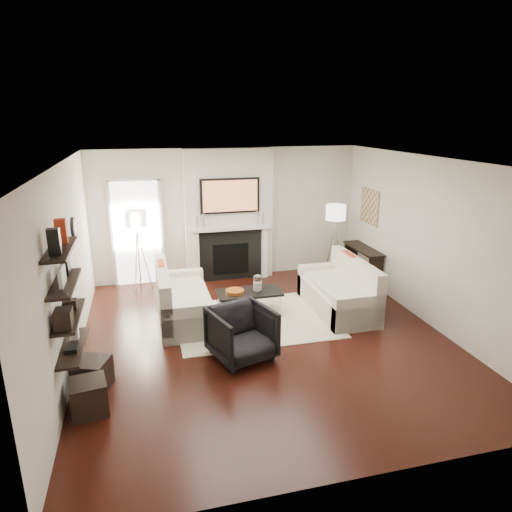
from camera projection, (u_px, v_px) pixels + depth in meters
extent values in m
plane|color=black|center=(265.00, 338.00, 7.09)|extent=(6.00, 6.00, 0.00)
plane|color=white|center=(267.00, 161.00, 6.30)|extent=(6.00, 6.00, 0.00)
plane|color=silver|center=(228.00, 214.00, 9.47)|extent=(5.50, 0.00, 5.50)
plane|color=silver|center=(359.00, 353.00, 3.91)|extent=(5.50, 0.00, 5.50)
plane|color=silver|center=(66.00, 269.00, 6.05)|extent=(0.00, 6.00, 6.00)
plane|color=silver|center=(430.00, 242.00, 7.34)|extent=(0.00, 6.00, 6.00)
cube|color=silver|center=(229.00, 215.00, 9.36)|extent=(1.80, 0.25, 2.70)
cube|color=black|center=(231.00, 256.00, 9.47)|extent=(1.30, 0.02, 1.04)
cube|color=black|center=(231.00, 259.00, 9.49)|extent=(0.75, 0.02, 0.65)
cube|color=white|center=(196.00, 257.00, 9.27)|extent=(0.12, 0.08, 1.10)
cube|color=white|center=(265.00, 252.00, 9.61)|extent=(0.12, 0.08, 1.10)
cube|color=white|center=(231.00, 228.00, 9.25)|extent=(1.70, 0.18, 0.07)
cube|color=black|center=(230.00, 196.00, 9.08)|extent=(1.20, 0.06, 0.70)
cube|color=#BF723F|center=(230.00, 196.00, 9.05)|extent=(1.10, 0.00, 0.62)
cylinder|color=silver|center=(203.00, 221.00, 9.08)|extent=(0.04, 0.04, 0.30)
cylinder|color=silver|center=(197.00, 222.00, 9.06)|extent=(0.04, 0.04, 0.24)
cylinder|color=silver|center=(257.00, 218.00, 9.34)|extent=(0.04, 0.04, 0.30)
cylinder|color=silver|center=(263.00, 219.00, 9.38)|extent=(0.04, 0.04, 0.24)
cube|color=white|center=(137.00, 234.00, 9.11)|extent=(0.90, 0.02, 2.10)
cube|color=white|center=(112.00, 235.00, 8.98)|extent=(0.06, 0.06, 2.16)
cube|color=white|center=(162.00, 232.00, 9.20)|extent=(0.06, 0.06, 2.16)
cube|color=white|center=(133.00, 179.00, 8.77)|extent=(1.02, 0.06, 0.06)
cube|color=beige|center=(255.00, 320.00, 7.69)|extent=(2.60, 2.00, 0.01)
cube|color=beige|center=(185.00, 308.00, 7.67)|extent=(0.85, 1.80, 0.42)
cube|color=beige|center=(163.00, 292.00, 7.50)|extent=(0.18, 1.80, 0.80)
cube|color=beige|center=(190.00, 323.00, 6.89)|extent=(0.85, 0.18, 0.60)
cube|color=beige|center=(180.00, 286.00, 8.40)|extent=(0.85, 0.18, 0.60)
cube|color=beige|center=(187.00, 293.00, 7.61)|extent=(0.63, 1.44, 0.10)
cube|color=red|center=(162.00, 274.00, 7.72)|extent=(0.10, 0.42, 0.42)
cube|color=black|center=(164.00, 287.00, 7.17)|extent=(0.10, 0.40, 0.40)
cube|color=beige|center=(337.00, 299.00, 8.03)|extent=(0.85, 1.80, 0.42)
cube|color=beige|center=(356.00, 281.00, 8.01)|extent=(0.18, 1.80, 0.80)
cube|color=beige|center=(358.00, 313.00, 7.25)|extent=(0.85, 0.18, 0.60)
cube|color=beige|center=(320.00, 279.00, 8.75)|extent=(0.85, 0.18, 0.60)
cube|color=beige|center=(335.00, 286.00, 7.94)|extent=(0.63, 1.44, 0.10)
cube|color=red|center=(349.00, 265.00, 8.23)|extent=(0.10, 0.42, 0.42)
cube|color=black|center=(364.00, 276.00, 7.68)|extent=(0.10, 0.40, 0.40)
cube|color=black|center=(249.00, 293.00, 7.82)|extent=(1.10, 0.55, 0.04)
cylinder|color=silver|center=(223.00, 312.00, 7.56)|extent=(0.02, 0.02, 0.38)
cylinder|color=silver|center=(280.00, 306.00, 7.79)|extent=(0.02, 0.02, 0.38)
cylinder|color=silver|center=(218.00, 302.00, 7.97)|extent=(0.02, 0.02, 0.38)
cylinder|color=silver|center=(273.00, 296.00, 8.20)|extent=(0.02, 0.02, 0.38)
cylinder|color=white|center=(258.00, 283.00, 7.81)|extent=(0.15, 0.15, 0.26)
cylinder|color=white|center=(258.00, 287.00, 7.83)|extent=(0.11, 0.11, 0.16)
cylinder|color=#CB6B21|center=(235.00, 291.00, 7.75)|extent=(0.32, 0.32, 0.05)
imported|color=black|center=(242.00, 331.00, 6.39)|extent=(0.99, 0.95, 0.82)
cylinder|color=silver|center=(139.00, 261.00, 8.87)|extent=(0.02, 0.02, 1.20)
cylinder|color=white|center=(136.00, 218.00, 8.63)|extent=(0.40, 0.40, 0.30)
cylinder|color=silver|center=(145.00, 260.00, 8.90)|extent=(0.25, 0.02, 1.23)
cylinder|color=silver|center=(136.00, 260.00, 8.95)|extent=(0.14, 0.22, 1.23)
cylinder|color=silver|center=(136.00, 262.00, 8.77)|extent=(0.14, 0.22, 1.23)
cylinder|color=silver|center=(334.00, 253.00, 9.40)|extent=(0.02, 0.02, 1.20)
cylinder|color=white|center=(336.00, 212.00, 9.15)|extent=(0.40, 0.40, 0.30)
cylinder|color=silver|center=(339.00, 252.00, 9.42)|extent=(0.25, 0.02, 1.23)
cylinder|color=silver|center=(329.00, 252.00, 9.47)|extent=(0.14, 0.22, 1.23)
cylinder|color=silver|center=(333.00, 254.00, 9.30)|extent=(0.14, 0.22, 1.23)
cube|color=black|center=(363.00, 249.00, 9.22)|extent=(0.35, 1.20, 0.04)
cube|color=black|center=(375.00, 275.00, 8.82)|extent=(0.30, 0.04, 0.71)
cube|color=black|center=(350.00, 258.00, 9.84)|extent=(0.30, 0.04, 0.71)
cube|color=#A27F51|center=(370.00, 207.00, 9.17)|extent=(0.03, 0.70, 0.70)
cube|color=black|center=(73.00, 348.00, 5.34)|extent=(0.25, 1.00, 0.03)
cube|color=black|center=(69.00, 316.00, 5.22)|extent=(0.25, 1.00, 0.04)
cube|color=black|center=(65.00, 284.00, 5.11)|extent=(0.25, 1.00, 0.04)
cube|color=black|center=(60.00, 249.00, 4.99)|extent=(0.25, 1.00, 0.04)
cube|color=black|center=(54.00, 242.00, 4.69)|extent=(0.12, 0.10, 0.28)
cube|color=red|center=(61.00, 231.00, 5.12)|extent=(0.12, 0.10, 0.28)
cube|color=white|center=(62.00, 275.00, 4.99)|extent=(0.04, 0.30, 0.22)
cube|color=black|center=(67.00, 266.00, 5.37)|extent=(0.04, 0.22, 0.18)
cube|color=black|center=(63.00, 319.00, 4.89)|extent=(0.18, 0.25, 0.20)
cube|color=black|center=(70.00, 304.00, 5.36)|extent=(0.15, 0.12, 0.12)
cube|color=black|center=(72.00, 348.00, 5.24)|extent=(0.14, 0.20, 0.05)
cube|color=white|center=(74.00, 332.00, 5.50)|extent=(0.10, 0.10, 0.18)
cylinder|color=black|center=(73.00, 228.00, 6.78)|extent=(0.04, 0.34, 0.34)
cylinder|color=white|center=(75.00, 228.00, 6.79)|extent=(0.01, 0.29, 0.29)
cube|color=black|center=(92.00, 375.00, 5.70)|extent=(0.51, 0.51, 0.40)
cube|color=black|center=(89.00, 397.00, 5.25)|extent=(0.46, 0.46, 0.40)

